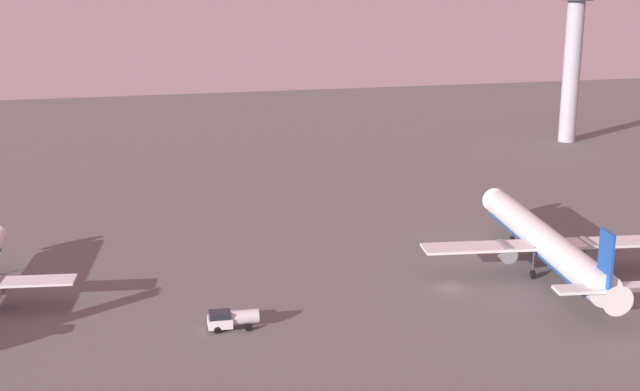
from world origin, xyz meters
TOP-DOWN VIEW (x-y plane):
  - ground_plane at (0.00, 0.00)m, footprint 416.00×416.00m
  - control_tower at (72.09, 92.08)m, footprint 8.00×8.00m
  - airplane_far_stand at (15.90, 2.49)m, footprint 37.01×47.39m
  - fuel_truck at (-31.84, -6.26)m, footprint 6.40×2.68m

SIDE VIEW (x-z plane):
  - ground_plane at x=0.00m, z-range 0.00..0.00m
  - fuel_truck at x=-31.84m, z-range 0.19..2.54m
  - airplane_far_stand at x=15.90m, z-range -1.48..10.68m
  - control_tower at x=72.09m, z-range 3.24..47.71m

